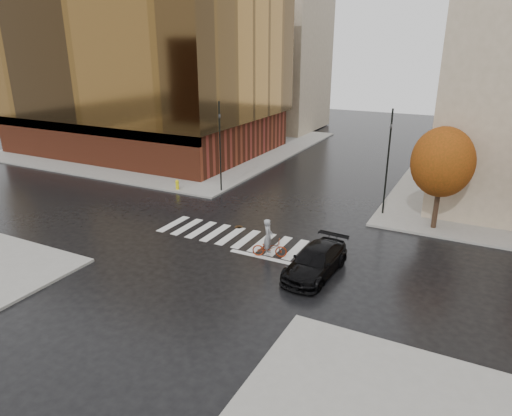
{
  "coord_description": "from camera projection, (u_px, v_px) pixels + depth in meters",
  "views": [
    {
      "loc": [
        12.26,
        -22.05,
        11.3
      ],
      "look_at": [
        0.49,
        0.87,
        2.0
      ],
      "focal_mm": 32.0,
      "sensor_mm": 36.0,
      "label": 1
    }
  ],
  "objects": [
    {
      "name": "traffic_light_ne",
      "position": [
        388.0,
        156.0,
        30.46
      ],
      "size": [
        0.2,
        0.22,
        7.22
      ],
      "rotation": [
        0.0,
        0.0,
        3.47
      ],
      "color": "black",
      "rests_on": "sidewalk_ne"
    },
    {
      "name": "sidewalk_nw",
      "position": [
        173.0,
        144.0,
        54.12
      ],
      "size": [
        30.0,
        30.0,
        0.15
      ],
      "primitive_type": "cube",
      "color": "gray",
      "rests_on": "ground"
    },
    {
      "name": "building_nw_far",
      "position": [
        270.0,
        53.0,
        61.94
      ],
      "size": [
        14.0,
        12.0,
        20.0
      ],
      "primitive_type": "cube",
      "color": "tan",
      "rests_on": "sidewalk_nw"
    },
    {
      "name": "tree_ne_a",
      "position": [
        442.0,
        162.0,
        27.93
      ],
      "size": [
        3.8,
        3.8,
        6.5
      ],
      "color": "black",
      "rests_on": "sidewalk_ne"
    },
    {
      "name": "fire_hydrant",
      "position": [
        177.0,
        184.0,
        36.91
      ],
      "size": [
        0.29,
        0.29,
        0.81
      ],
      "color": "yellow",
      "rests_on": "sidewalk_nw"
    },
    {
      "name": "traffic_light_nw",
      "position": [
        220.0,
        141.0,
        35.49
      ],
      "size": [
        0.19,
        0.16,
        7.06
      ],
      "rotation": [
        0.0,
        0.0,
        -1.47
      ],
      "color": "black",
      "rests_on": "sidewalk_nw"
    },
    {
      "name": "cyclist",
      "position": [
        269.0,
        244.0,
        25.48
      ],
      "size": [
        2.07,
        1.28,
        2.22
      ],
      "rotation": [
        0.0,
        0.0,
        1.9
      ],
      "color": "maroon",
      "rests_on": "ground"
    },
    {
      "name": "crosswalk",
      "position": [
        246.0,
        239.0,
        27.97
      ],
      "size": [
        12.0,
        3.0,
        0.01
      ],
      "primitive_type": "cube",
      "color": "silver",
      "rests_on": "ground"
    },
    {
      "name": "ground",
      "position": [
        242.0,
        242.0,
        27.55
      ],
      "size": [
        120.0,
        120.0,
        0.0
      ],
      "primitive_type": "plane",
      "color": "black",
      "rests_on": "ground"
    },
    {
      "name": "office_glass",
      "position": [
        143.0,
        73.0,
        49.25
      ],
      "size": [
        27.0,
        19.0,
        16.0
      ],
      "color": "maroon",
      "rests_on": "sidewalk_nw"
    },
    {
      "name": "sedan",
      "position": [
        316.0,
        261.0,
        23.51
      ],
      "size": [
        2.39,
        5.19,
        1.47
      ],
      "primitive_type": "imported",
      "rotation": [
        0.0,
        0.0,
        -0.07
      ],
      "color": "black",
      "rests_on": "ground"
    },
    {
      "name": "manhole",
      "position": [
        239.0,
        227.0,
        29.81
      ],
      "size": [
        0.67,
        0.67,
        0.01
      ],
      "primitive_type": "cylinder",
      "rotation": [
        0.0,
        0.0,
        0.24
      ],
      "color": "#3D2815",
      "rests_on": "ground"
    }
  ]
}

